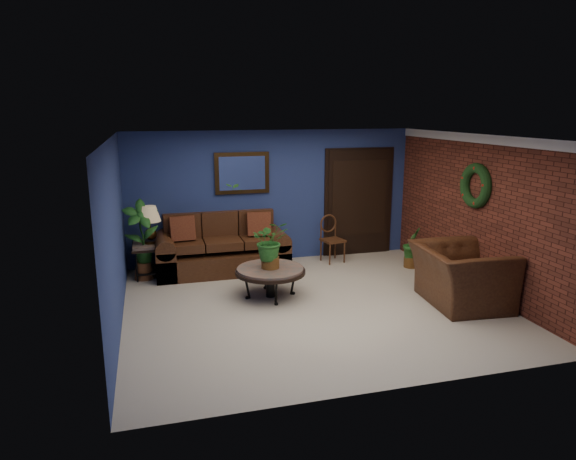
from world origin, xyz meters
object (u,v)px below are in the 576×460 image
object	(u,v)px
coffee_table	(270,271)
table_lamp	(150,220)
armchair	(460,276)
sofa	(221,252)
end_table	(152,251)
side_chair	(331,235)

from	to	relation	value
coffee_table	table_lamp	bearing A→B (deg)	139.02
coffee_table	armchair	world-z (taller)	armchair
sofa	table_lamp	size ratio (longest dim) A/B	3.72
sofa	coffee_table	xyz separation A→B (m)	(0.54, -1.57, 0.07)
end_table	side_chair	world-z (taller)	side_chair
armchair	coffee_table	bearing A→B (deg)	73.76
sofa	coffee_table	size ratio (longest dim) A/B	2.14
armchair	side_chair	bearing A→B (deg)	27.63
coffee_table	table_lamp	distance (m)	2.41
coffee_table	end_table	world-z (taller)	end_table
coffee_table	side_chair	world-z (taller)	side_chair
coffee_table	armchair	bearing A→B (deg)	-21.22
end_table	table_lamp	size ratio (longest dim) A/B	1.05
table_lamp	side_chair	distance (m)	3.39
end_table	table_lamp	xyz separation A→B (m)	(0.00, -0.00, 0.55)
armchair	table_lamp	bearing A→B (deg)	64.91
table_lamp	armchair	distance (m)	5.17
table_lamp	side_chair	world-z (taller)	table_lamp
end_table	side_chair	bearing A→B (deg)	1.12
table_lamp	coffee_table	bearing A→B (deg)	-40.98
end_table	side_chair	xyz separation A→B (m)	(3.35, 0.07, 0.05)
table_lamp	side_chair	size ratio (longest dim) A/B	0.70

